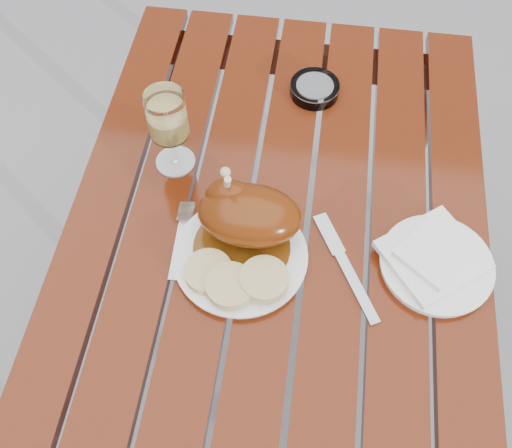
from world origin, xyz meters
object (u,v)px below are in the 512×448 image
Objects in this scene: wine_glass at (170,132)px; ashtray at (315,89)px; table at (271,307)px; dinner_plate at (241,257)px; side_plate at (436,265)px.

wine_glass is 1.74× the size of ashtray.
table is at bearing -29.95° from wine_glass.
dinner_plate is 0.28m from wine_glass.
wine_glass is at bearing 150.05° from table.
ashtray is (0.10, 0.43, 0.01)m from dinner_plate.
wine_glass reaches higher than side_plate.
table is 0.39m from dinner_plate.
table is at bearing -96.58° from ashtray.
side_plate is at bearing -18.14° from wine_glass.
dinner_plate is at bearing -50.70° from wine_glass.
dinner_plate is (-0.06, -0.07, 0.38)m from table.
wine_glass reaches higher than ashtray.
side_plate reaches higher than table.
table is 0.53m from wine_glass.
table is 4.89× the size of dinner_plate.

